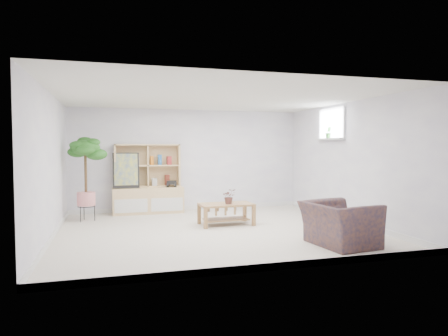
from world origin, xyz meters
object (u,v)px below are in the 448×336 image
object	(u,v)px
storage_unit	(148,179)
floor_tree	(86,179)
coffee_table	(226,214)
armchair	(339,221)

from	to	relation	value
storage_unit	floor_tree	bearing A→B (deg)	-153.92
storage_unit	coffee_table	size ratio (longest dim) A/B	1.55
floor_tree	armchair	size ratio (longest dim) A/B	1.69
storage_unit	armchair	xyz separation A→B (m)	(2.55, -3.86, -0.41)
floor_tree	armchair	bearing A→B (deg)	-39.85
storage_unit	coffee_table	distance (m)	2.33
coffee_table	armchair	xyz separation A→B (m)	(1.22, -2.03, 0.17)
coffee_table	floor_tree	bearing A→B (deg)	153.89
armchair	coffee_table	bearing A→B (deg)	23.56
storage_unit	coffee_table	xyz separation A→B (m)	(1.33, -1.82, -0.58)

